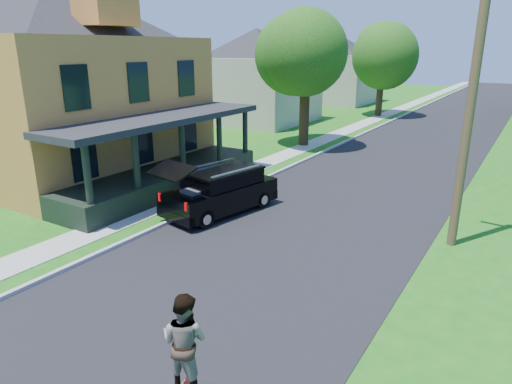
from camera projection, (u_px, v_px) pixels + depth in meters
The scene contains 13 objects.
ground at pixel (206, 296), 11.09m from camera, with size 140.00×140.00×0.00m, color #156213.
street at pixel (413, 148), 27.25m from camera, with size 8.00×120.00×0.02m, color black.
curb at pixel (348, 141), 29.29m from camera, with size 0.15×120.00×0.12m, color #A1A19C.
sidewalk at pixel (326, 139), 30.08m from camera, with size 1.30×120.00×0.03m, color gray.
front_walk at pixel (122, 180), 20.73m from camera, with size 6.50×1.20×0.03m, color gray.
main_house at pixel (62, 67), 20.90m from camera, with size 15.56×15.56×10.10m.
neighbor_house_mid at pixel (257, 68), 36.02m from camera, with size 12.78×12.78×8.30m.
neighbor_house_far at pixel (335, 63), 48.95m from camera, with size 12.78×12.78×8.30m.
black_suv at pixel (220, 191), 16.48m from camera, with size 2.61×4.90×2.17m.
skateboarder at pixel (185, 341), 7.27m from camera, with size 0.88×0.72×1.67m.
tree_left_mid at pixel (306, 52), 26.58m from camera, with size 5.53×5.50×8.25m.
tree_left_far at pixel (383, 49), 38.48m from camera, with size 5.54×5.46×8.52m.
utility_pole_near at pixel (473, 86), 12.56m from camera, with size 1.64×0.29×9.23m.
Camera 1 is at (6.23, -7.66, 5.78)m, focal length 32.00 mm.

